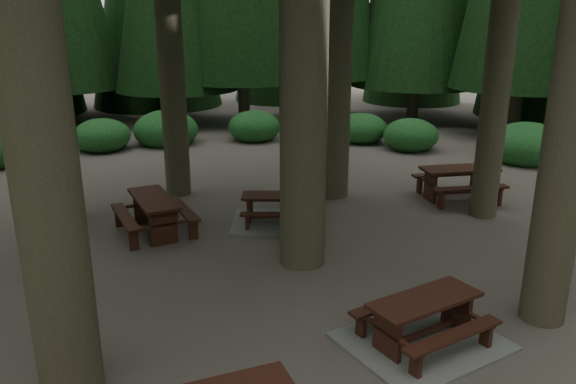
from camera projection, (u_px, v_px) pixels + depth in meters
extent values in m
plane|color=#4E453F|center=(262.00, 269.00, 10.32)|extent=(80.00, 80.00, 0.00)
cube|color=gray|center=(422.00, 342.00, 7.98)|extent=(2.61, 2.40, 0.05)
cube|color=black|center=(425.00, 300.00, 7.78)|extent=(1.78, 1.20, 0.06)
cube|color=black|center=(397.00, 301.00, 8.32)|extent=(1.63, 0.81, 0.05)
cube|color=black|center=(454.00, 336.00, 7.42)|extent=(1.63, 0.81, 0.05)
cube|color=black|center=(387.00, 336.00, 7.56)|extent=(0.25, 0.50, 0.66)
cube|color=black|center=(388.00, 332.00, 7.54)|extent=(0.55, 1.27, 0.06)
cube|color=black|center=(456.00, 310.00, 8.22)|extent=(0.25, 0.50, 0.66)
cube|color=black|center=(457.00, 307.00, 8.21)|extent=(0.55, 1.27, 0.06)
cube|color=black|center=(422.00, 333.00, 7.94)|extent=(1.32, 0.57, 0.07)
cube|color=black|center=(153.00, 199.00, 11.85)|extent=(1.20, 1.96, 0.06)
cube|color=black|center=(125.00, 217.00, 11.67)|extent=(0.76, 1.83, 0.05)
cube|color=black|center=(182.00, 208.00, 12.20)|extent=(0.76, 1.83, 0.05)
cube|color=black|center=(164.00, 228.00, 11.34)|extent=(0.56, 0.24, 0.73)
cube|color=black|center=(163.00, 225.00, 11.32)|extent=(1.44, 0.49, 0.06)
cube|color=black|center=(147.00, 207.00, 12.59)|extent=(0.56, 0.24, 0.73)
cube|color=black|center=(146.00, 204.00, 12.57)|extent=(1.44, 0.49, 0.06)
cube|color=black|center=(155.00, 225.00, 12.02)|extent=(0.51, 1.49, 0.08)
cube|color=gray|center=(277.00, 222.00, 12.62)|extent=(2.27, 2.00, 0.05)
cube|color=black|center=(277.00, 196.00, 12.43)|extent=(1.64, 0.90, 0.05)
cube|color=black|center=(278.00, 200.00, 13.00)|extent=(1.56, 0.53, 0.04)
cube|color=black|center=(276.00, 215.00, 12.02)|extent=(1.56, 0.53, 0.04)
cube|color=black|center=(249.00, 210.00, 12.55)|extent=(0.16, 0.48, 0.62)
cube|color=black|center=(249.00, 208.00, 12.53)|extent=(0.32, 1.23, 0.05)
cube|color=black|center=(305.00, 210.00, 12.52)|extent=(0.16, 0.48, 0.62)
cube|color=black|center=(305.00, 208.00, 12.51)|extent=(0.32, 1.23, 0.05)
cube|color=black|center=(277.00, 217.00, 12.58)|extent=(1.28, 0.33, 0.07)
cube|color=black|center=(460.00, 169.00, 14.05)|extent=(1.91, 0.75, 0.06)
cube|color=black|center=(447.00, 174.00, 14.74)|extent=(1.90, 0.27, 0.05)
cube|color=black|center=(471.00, 188.00, 13.55)|extent=(1.90, 0.27, 0.05)
cube|color=black|center=(430.00, 186.00, 14.04)|extent=(0.09, 0.58, 0.76)
cube|color=black|center=(430.00, 184.00, 14.02)|extent=(0.09, 1.53, 0.06)
cube|color=black|center=(486.00, 183.00, 14.31)|extent=(0.09, 0.58, 0.76)
cube|color=black|center=(486.00, 181.00, 14.29)|extent=(0.09, 1.53, 0.06)
cube|color=black|center=(458.00, 192.00, 14.23)|extent=(1.59, 0.09, 0.08)
ellipsoid|color=#1B4F20|center=(527.00, 149.00, 17.89)|extent=(2.42, 2.42, 1.49)
ellipsoid|color=#1B4F20|center=(410.00, 138.00, 19.47)|extent=(1.90, 1.90, 1.17)
ellipsoid|color=#1B4F20|center=(362.00, 131.00, 20.63)|extent=(1.84, 1.84, 1.13)
ellipsoid|color=#1B4F20|center=(254.00, 129.00, 20.97)|extent=(1.95, 1.95, 1.20)
ellipsoid|color=#1B4F20|center=(166.00, 133.00, 20.37)|extent=(2.31, 2.31, 1.42)
ellipsoid|color=#1B4F20|center=(102.00, 139.00, 19.39)|extent=(1.93, 1.93, 1.19)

